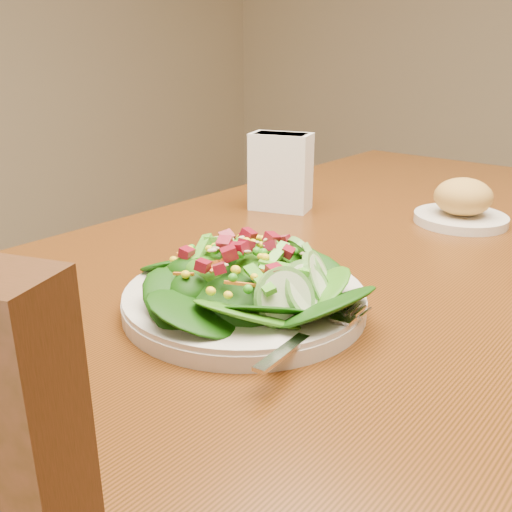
# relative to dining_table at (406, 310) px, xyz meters

# --- Properties ---
(dining_table) EXTENTS (0.90, 1.40, 0.75)m
(dining_table) POSITION_rel_dining_table_xyz_m (0.00, 0.00, 0.00)
(dining_table) COLOR #612E11
(dining_table) RESTS_ON ground_plane
(salad_plate) EXTENTS (0.27, 0.27, 0.08)m
(salad_plate) POSITION_rel_dining_table_xyz_m (-0.04, -0.31, 0.13)
(salad_plate) COLOR silver
(salad_plate) RESTS_ON dining_table
(bread_plate) EXTENTS (0.15, 0.15, 0.08)m
(bread_plate) POSITION_rel_dining_table_xyz_m (0.01, 0.16, 0.13)
(bread_plate) COLOR silver
(bread_plate) RESTS_ON dining_table
(napkin_holder) EXTENTS (0.12, 0.09, 0.14)m
(napkin_holder) POSITION_rel_dining_table_xyz_m (-0.28, 0.04, 0.17)
(napkin_holder) COLOR white
(napkin_holder) RESTS_ON dining_table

